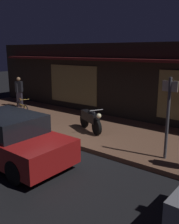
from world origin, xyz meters
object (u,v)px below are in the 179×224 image
bicycle_parked (22,109)px  sign_post (168,114)px  motorcycle (91,119)px  parked_car_near (9,138)px  person_photographer (19,91)px

bicycle_parked → sign_post: bearing=-3.7°
motorcycle → parked_car_near: bearing=-98.1°
person_photographer → sign_post: (9.27, -1.79, 0.48)m
sign_post → bicycle_parked: bearing=176.3°
bicycle_parked → person_photographer: person_photographer is taller
person_photographer → sign_post: sign_post is taller
parked_car_near → sign_post: bearing=35.0°
bicycle_parked → person_photographer: (-1.96, 1.32, 0.52)m
motorcycle → bicycle_parked: motorcycle is taller
person_photographer → parked_car_near: bearing=-39.4°
sign_post → parked_car_near: sign_post is taller
sign_post → parked_car_near: bearing=-145.0°
motorcycle → parked_car_near: 3.42m
person_photographer → parked_car_near: 7.05m
bicycle_parked → person_photographer: 2.41m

